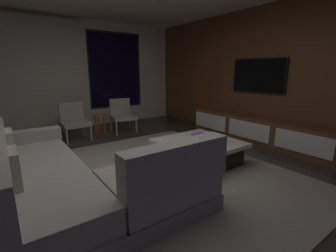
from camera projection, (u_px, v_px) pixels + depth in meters
floor at (138, 179)px, 3.20m from camera, size 9.20×9.20×0.00m
back_wall_with_window at (63, 75)px, 5.71m from camera, size 6.60×0.30×2.70m
media_wall at (272, 76)px, 4.63m from camera, size 0.12×7.80×2.70m
area_rug at (163, 175)px, 3.32m from camera, size 3.20×3.80×0.01m
sectional_couch at (70, 181)px, 2.50m from camera, size 1.98×2.50×0.82m
coffee_table at (198, 151)px, 3.73m from camera, size 1.16×1.16×0.36m
book_stack_on_coffee_table at (201, 137)px, 3.72m from camera, size 0.30×0.23×0.10m
accent_chair_near_window at (122, 114)px, 5.65m from camera, size 0.61×0.63×0.78m
accent_chair_by_curtain at (74, 119)px, 4.96m from camera, size 0.54×0.56×0.78m
side_stool at (99, 118)px, 5.36m from camera, size 0.32×0.32×0.46m
media_console at (257, 131)px, 4.76m from camera, size 0.46×3.10×0.52m
mounted_tv at (258, 75)px, 4.76m from camera, size 0.05×1.18×0.68m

